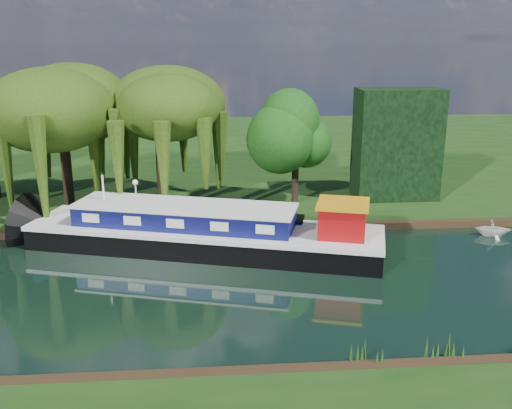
{
  "coord_description": "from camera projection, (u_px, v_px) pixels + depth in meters",
  "views": [
    {
      "loc": [
        5.48,
        -26.12,
        11.89
      ],
      "look_at": [
        7.97,
        4.83,
        2.8
      ],
      "focal_mm": 40.0,
      "sensor_mm": 36.0,
      "label": 1
    }
  ],
  "objects": [
    {
      "name": "willow_left",
      "position": [
        61.0,
        110.0,
        38.46
      ],
      "size": [
        7.81,
        7.81,
        9.36
      ],
      "color": "black",
      "rests_on": "far_bank"
    },
    {
      "name": "ground",
      "position": [
        102.0,
        291.0,
        27.9
      ],
      "size": [
        120.0,
        120.0,
        0.0
      ],
      "primitive_type": "plane",
      "color": "black"
    },
    {
      "name": "narrowboat",
      "position": [
        234.0,
        230.0,
        34.69
      ],
      "size": [
        12.13,
        4.87,
        1.75
      ],
      "rotation": [
        0.0,
        0.0,
        -0.25
      ],
      "color": "navy",
      "rests_on": "ground"
    },
    {
      "name": "mooring_posts",
      "position": [
        117.0,
        220.0,
        35.63
      ],
      "size": [
        19.16,
        0.16,
        1.0
      ],
      "color": "silver",
      "rests_on": "far_bank"
    },
    {
      "name": "white_cruiser",
      "position": [
        492.0,
        236.0,
        35.64
      ],
      "size": [
        2.55,
        2.33,
        1.14
      ],
      "primitive_type": "imported",
      "rotation": [
        0.0,
        0.0,
        1.33
      ],
      "color": "silver",
      "rests_on": "ground"
    },
    {
      "name": "reeds_near",
      "position": [
        253.0,
        358.0,
        21.03
      ],
      "size": [
        33.7,
        1.5,
        1.1
      ],
      "color": "#1C4311",
      "rests_on": "ground"
    },
    {
      "name": "dutch_barge",
      "position": [
        207.0,
        232.0,
        33.05
      ],
      "size": [
        21.01,
        10.17,
        4.33
      ],
      "rotation": [
        0.0,
        0.0,
        -0.28
      ],
      "color": "black",
      "rests_on": "ground"
    },
    {
      "name": "far_bank",
      "position": [
        159.0,
        152.0,
        60.37
      ],
      "size": [
        120.0,
        52.0,
        0.45
      ],
      "primitive_type": "cube",
      "color": "black",
      "rests_on": "ground"
    },
    {
      "name": "willow_right",
      "position": [
        159.0,
        115.0,
        38.57
      ],
      "size": [
        7.2,
        7.2,
        8.77
      ],
      "color": "black",
      "rests_on": "far_bank"
    },
    {
      "name": "tree_far_right",
      "position": [
        296.0,
        136.0,
        39.83
      ],
      "size": [
        4.27,
        4.27,
        6.99
      ],
      "color": "black",
      "rests_on": "far_bank"
    },
    {
      "name": "conifer_hedge",
      "position": [
        397.0,
        144.0,
        41.51
      ],
      "size": [
        6.0,
        3.0,
        8.0
      ],
      "primitive_type": "cube",
      "color": "black",
      "rests_on": "far_bank"
    },
    {
      "name": "lamppost",
      "position": [
        136.0,
        188.0,
        37.31
      ],
      "size": [
        0.36,
        0.36,
        2.56
      ],
      "color": "silver",
      "rests_on": "far_bank"
    }
  ]
}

